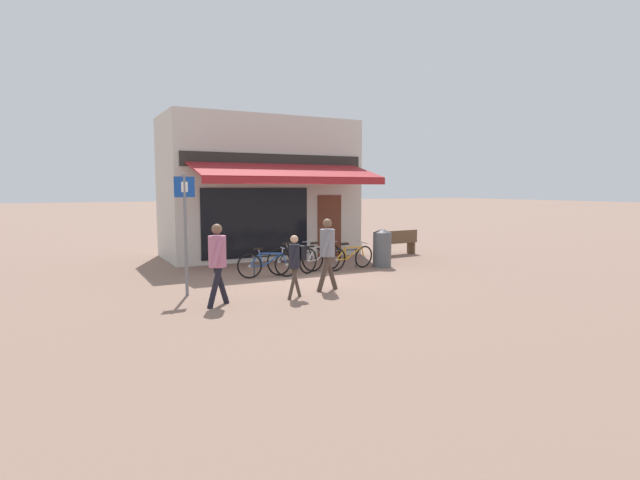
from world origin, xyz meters
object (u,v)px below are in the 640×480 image
Objects in this scene: litter_bin at (382,248)px; parking_sign at (185,222)px; park_bench at (397,242)px; pedestrian_second_adult at (217,256)px; bicycle_silver at (321,258)px; pedestrian_adult at (327,247)px; bicycle_black at (296,259)px; bicycle_orange at (350,257)px; pedestrian_child at (296,258)px; bicycle_blue at (268,264)px.

parking_sign is (-6.09, -1.31, 1.04)m from litter_bin.
pedestrian_second_adult is at bearing -153.85° from park_bench.
bicycle_silver is 1.01× the size of pedestrian_adult.
bicycle_black reaches higher than bicycle_silver.
parking_sign is (-4.97, -1.30, 1.25)m from bicycle_orange.
bicycle_orange is 1.14m from litter_bin.
parking_sign reaches higher than pedestrian_adult.
pedestrian_child reaches higher than bicycle_orange.
pedestrian_child is at bearing -85.99° from bicycle_blue.
pedestrian_child is at bearing -147.14° from litter_bin.
bicycle_black is 0.70× the size of parking_sign.
park_bench is (7.76, 4.50, -0.54)m from pedestrian_second_adult.
pedestrian_second_adult is (-2.66, -0.30, -0.01)m from pedestrian_adult.
bicycle_black is 1.10× the size of bicycle_silver.
litter_bin is at bearing 12.13° from parking_sign.
pedestrian_child is (-1.33, -2.81, 0.47)m from bicycle_black.
pedestrian_adult reaches higher than pedestrian_second_adult.
pedestrian_adult is 1.22× the size of pedestrian_child.
pedestrian_second_adult is (-1.67, 0.09, 0.14)m from pedestrian_child.
pedestrian_adult is (0.58, -2.16, 0.65)m from bicycle_blue.
bicycle_blue is 2.63m from pedestrian_child.
pedestrian_adult is at bearing 178.13° from pedestrian_second_adult.
pedestrian_second_adult reaches higher than park_bench.
pedestrian_adult is 0.63× the size of parking_sign.
bicycle_silver is 1.47× the size of litter_bin.
bicycle_silver is 0.99× the size of bicycle_orange.
pedestrian_adult is at bearing -136.07° from bicycle_silver.
bicycle_silver is 0.90m from bicycle_orange.
pedestrian_second_adult is 1.43m from parking_sign.
bicycle_blue is at bearing -178.61° from litter_bin.
bicycle_black is 2.77m from litter_bin.
park_bench is (6.09, 4.59, -0.40)m from pedestrian_child.
bicycle_blue is 0.96× the size of bicycle_silver.
bicycle_blue is at bearing -110.20° from pedestrian_child.
pedestrian_second_adult reaches higher than pedestrian_child.
parking_sign is (-3.33, -1.47, 1.22)m from bicycle_black.
parking_sign is at bearing -167.87° from litter_bin.
pedestrian_second_adult is at bearing -75.28° from parking_sign.
parking_sign reaches higher than bicycle_blue.
bicycle_silver is (1.69, 0.24, 0.03)m from bicycle_blue.
bicycle_silver is at bearing -138.11° from pedestrian_child.
parking_sign is 1.63× the size of park_bench.
park_bench reaches higher than bicycle_blue.
pedestrian_second_adult reaches higher than bicycle_orange.
parking_sign reaches higher than park_bench.
pedestrian_child is at bearing -146.98° from park_bench.
bicycle_orange is 0.64× the size of parking_sign.
bicycle_silver is 1.03× the size of park_bench.
pedestrian_second_adult is 6.32m from litter_bin.
pedestrian_child reaches higher than park_bench.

